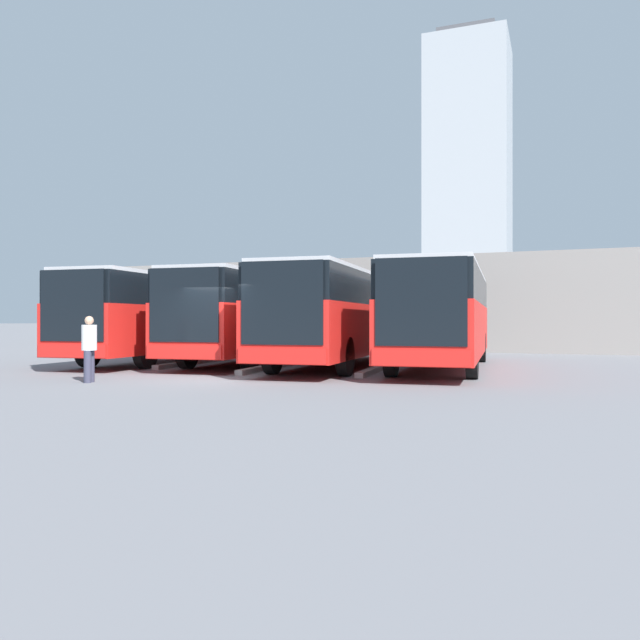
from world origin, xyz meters
TOP-DOWN VIEW (x-y plane):
  - ground_plane at (0.00, 0.00)m, footprint 600.00×600.00m
  - bus_0 at (-5.16, -5.72)m, footprint 3.39×11.79m
  - curb_divider_0 at (-3.44, -4.00)m, footprint 0.66×5.38m
  - bus_1 at (-1.72, -5.32)m, footprint 3.39×11.79m
  - curb_divider_1 at (0.00, -3.60)m, footprint 0.66×5.38m
  - bus_2 at (1.72, -6.18)m, footprint 3.39×11.79m
  - curb_divider_2 at (3.44, -4.46)m, footprint 0.66×5.38m
  - bus_3 at (5.16, -5.55)m, footprint 3.39×11.79m
  - pedestrian at (2.37, 2.15)m, footprint 0.48×0.48m
  - station_building at (0.00, -22.86)m, footprint 35.89×15.68m
  - office_tower at (13.59, -153.57)m, footprint 20.93×20.93m

SIDE VIEW (x-z plane):
  - ground_plane at x=0.00m, z-range 0.00..0.00m
  - curb_divider_0 at x=-3.44m, z-range 0.00..0.15m
  - curb_divider_1 at x=0.00m, z-range 0.00..0.15m
  - curb_divider_2 at x=3.44m, z-range 0.00..0.15m
  - pedestrian at x=2.37m, z-range 0.06..1.74m
  - bus_0 at x=-5.16m, z-range 0.19..3.38m
  - bus_1 at x=-1.72m, z-range 0.19..3.38m
  - bus_2 at x=1.72m, z-range 0.19..3.38m
  - bus_3 at x=5.16m, z-range 0.19..3.38m
  - station_building at x=0.00m, z-range 0.03..4.89m
  - office_tower at x=13.59m, z-range -0.60..76.86m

